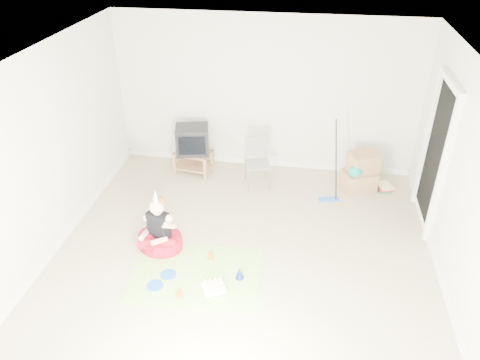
# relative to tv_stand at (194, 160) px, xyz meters

# --- Properties ---
(ground) EXTENTS (5.00, 5.00, 0.00)m
(ground) POSITION_rel_tv_stand_xyz_m (1.16, -2.03, -0.23)
(ground) COLOR tan
(ground) RESTS_ON ground
(doorway_recess) EXTENTS (0.02, 0.90, 2.05)m
(doorway_recess) POSITION_rel_tv_stand_xyz_m (3.64, -0.83, 0.79)
(doorway_recess) COLOR black
(doorway_recess) RESTS_ON ground
(tv_stand) EXTENTS (0.67, 0.49, 0.39)m
(tv_stand) POSITION_rel_tv_stand_xyz_m (0.00, 0.00, 0.00)
(tv_stand) COLOR #8E6040
(tv_stand) RESTS_ON ground
(crt_tv) EXTENTS (0.62, 0.55, 0.46)m
(crt_tv) POSITION_rel_tv_stand_xyz_m (0.00, -0.00, 0.38)
(crt_tv) COLOR black
(crt_tv) RESTS_ON tv_stand
(folding_chair) EXTENTS (0.46, 0.45, 0.84)m
(folding_chair) POSITION_rel_tv_stand_xyz_m (1.13, -0.28, 0.17)
(folding_chair) COLOR gray
(folding_chair) RESTS_ON ground
(cardboard_boxes) EXTENTS (0.61, 0.56, 0.64)m
(cardboard_boxes) POSITION_rel_tv_stand_xyz_m (2.77, -0.14, 0.07)
(cardboard_boxes) COLOR #A97A52
(cardboard_boxes) RESTS_ON ground
(floor_mop) EXTENTS (0.32, 0.40, 1.23)m
(floor_mop) POSITION_rel_tv_stand_xyz_m (2.30, -0.54, 0.03)
(floor_mop) COLOR blue
(floor_mop) RESTS_ON ground
(book_pile) EXTENTS (0.27, 0.31, 0.09)m
(book_pile) POSITION_rel_tv_stand_xyz_m (3.18, -0.07, -0.19)
(book_pile) COLOR #25703B
(book_pile) RESTS_ON ground
(seated_woman) EXTENTS (0.81, 0.81, 0.90)m
(seated_woman) POSITION_rel_tv_stand_xyz_m (0.03, -2.05, -0.04)
(seated_woman) COLOR #B31025
(seated_woman) RESTS_ON ground
(party_mat) EXTENTS (1.69, 1.28, 0.01)m
(party_mat) POSITION_rel_tv_stand_xyz_m (0.64, -2.52, -0.23)
(party_mat) COLOR #FB349A
(party_mat) RESTS_ON ground
(birthday_cake) EXTENTS (0.34, 0.31, 0.14)m
(birthday_cake) POSITION_rel_tv_stand_xyz_m (0.91, -2.77, -0.20)
(birthday_cake) COLOR white
(birthday_cake) RESTS_ON party_mat
(blue_plate_near) EXTENTS (0.23, 0.23, 0.01)m
(blue_plate_near) POSITION_rel_tv_stand_xyz_m (0.30, -2.59, -0.22)
(blue_plate_near) COLOR #1653B4
(blue_plate_near) RESTS_ON party_mat
(blue_plate_far) EXTENTS (0.24, 0.24, 0.01)m
(blue_plate_far) POSITION_rel_tv_stand_xyz_m (0.19, -2.80, -0.22)
(blue_plate_far) COLOR #1653B4
(blue_plate_far) RESTS_ON party_mat
(orange_cup_near) EXTENTS (0.08, 0.08, 0.08)m
(orange_cup_near) POSITION_rel_tv_stand_xyz_m (0.76, -2.20, -0.19)
(orange_cup_near) COLOR #CB5616
(orange_cup_near) RESTS_ON party_mat
(orange_cup_far) EXTENTS (0.09, 0.09, 0.09)m
(orange_cup_far) POSITION_rel_tv_stand_xyz_m (0.54, -2.93, -0.19)
(orange_cup_far) COLOR #CB5616
(orange_cup_far) RESTS_ON party_mat
(blue_party_hat) EXTENTS (0.13, 0.13, 0.16)m
(blue_party_hat) POSITION_rel_tv_stand_xyz_m (1.19, -2.50, -0.15)
(blue_party_hat) COLOR #1629A0
(blue_party_hat) RESTS_ON party_mat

